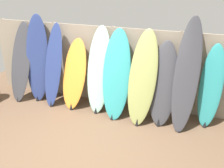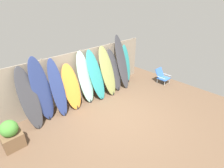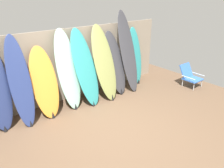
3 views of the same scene
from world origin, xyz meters
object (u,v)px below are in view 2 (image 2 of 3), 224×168
at_px(beach_chair, 162,76).
at_px(surfboard_charcoal_0, 29,99).
at_px(surfboard_navy_1, 41,90).
at_px(surfboard_seafoam_4, 85,78).
at_px(surfboard_navy_2, 58,88).
at_px(surfboard_olive_6, 107,71).
at_px(surfboard_teal_9, 126,64).
at_px(surfboard_orange_3, 72,87).
at_px(surfboard_charcoal_8, 122,62).
at_px(surfboard_charcoal_7, 114,70).
at_px(surfboard_teal_5, 96,75).
at_px(planter_box, 11,135).

bearing_deg(beach_chair, surfboard_charcoal_0, 147.84).
bearing_deg(surfboard_navy_1, surfboard_seafoam_4, -2.04).
relative_size(surfboard_navy_2, beach_chair, 2.93).
height_order(surfboard_olive_6, surfboard_teal_9, surfboard_olive_6).
bearing_deg(surfboard_orange_3, surfboard_olive_6, -3.09).
relative_size(surfboard_orange_3, surfboard_seafoam_4, 0.83).
bearing_deg(surfboard_charcoal_8, beach_chair, -33.74).
bearing_deg(surfboard_charcoal_0, surfboard_charcoal_7, -0.35).
distance_m(surfboard_orange_3, surfboard_teal_5, 1.02).
relative_size(surfboard_teal_5, surfboard_charcoal_7, 1.10).
bearing_deg(surfboard_orange_3, planter_box, -165.94).
xyz_separation_m(surfboard_teal_9, beach_chair, (1.07, -1.22, -0.50)).
relative_size(surfboard_navy_2, surfboard_seafoam_4, 0.99).
bearing_deg(surfboard_charcoal_0, surfboard_seafoam_4, 0.63).
bearing_deg(surfboard_navy_2, surfboard_orange_3, 2.77).
distance_m(surfboard_charcoal_0, beach_chair, 5.49).
relative_size(surfboard_navy_1, surfboard_teal_5, 1.10).
bearing_deg(surfboard_orange_3, surfboard_charcoal_8, -1.34).
height_order(surfboard_navy_2, surfboard_orange_3, surfboard_navy_2).
xyz_separation_m(surfboard_orange_3, surfboard_teal_9, (2.88, 0.13, 0.06)).
bearing_deg(surfboard_charcoal_0, surfboard_navy_1, 10.44).
height_order(surfboard_orange_3, surfboard_charcoal_7, surfboard_charcoal_7).
relative_size(surfboard_teal_5, surfboard_teal_9, 1.10).
bearing_deg(surfboard_orange_3, surfboard_navy_1, 175.87).
relative_size(surfboard_charcoal_8, planter_box, 2.69).
height_order(surfboard_charcoal_8, beach_chair, surfboard_charcoal_8).
bearing_deg(surfboard_charcoal_0, surfboard_orange_3, 0.29).
relative_size(surfboard_charcoal_0, surfboard_charcoal_8, 0.84).
distance_m(surfboard_charcoal_0, surfboard_seafoam_4, 1.98).
relative_size(surfboard_seafoam_4, surfboard_teal_9, 1.12).
xyz_separation_m(surfboard_olive_6, surfboard_charcoal_8, (0.84, 0.03, 0.14)).
bearing_deg(surfboard_navy_1, surfboard_orange_3, -4.13).
height_order(surfboard_charcoal_8, surfboard_teal_9, surfboard_charcoal_8).
bearing_deg(surfboard_navy_1, surfboard_charcoal_7, -1.90).
xyz_separation_m(surfboard_navy_1, surfboard_orange_3, (0.97, -0.07, -0.24)).
bearing_deg(beach_chair, surfboard_olive_6, 136.42).
bearing_deg(surfboard_charcoal_0, surfboard_teal_9, 1.86).
relative_size(surfboard_charcoal_0, surfboard_teal_5, 0.99).
height_order(surfboard_teal_9, planter_box, surfboard_teal_9).
xyz_separation_m(surfboard_charcoal_0, planter_box, (-0.76, -0.53, -0.51)).
distance_m(surfboard_orange_3, surfboard_olive_6, 1.58).
distance_m(surfboard_olive_6, surfboard_teal_9, 1.34).
bearing_deg(surfboard_orange_3, surfboard_charcoal_0, -179.71).
distance_m(surfboard_charcoal_7, surfboard_charcoal_8, 0.49).
bearing_deg(surfboard_teal_9, surfboard_navy_2, -177.36).
xyz_separation_m(surfboard_navy_1, planter_box, (-1.18, -0.61, -0.62)).
distance_m(surfboard_orange_3, surfboard_charcoal_8, 2.42).
bearing_deg(surfboard_teal_5, surfboard_charcoal_0, 178.61).
bearing_deg(surfboard_charcoal_8, surfboard_navy_1, 177.86).
distance_m(surfboard_orange_3, planter_box, 2.25).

